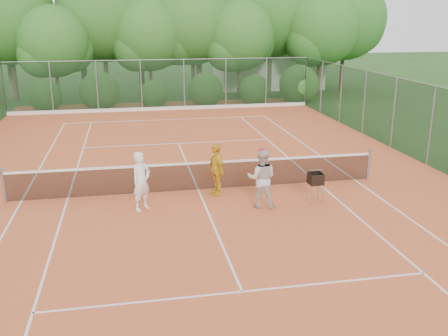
% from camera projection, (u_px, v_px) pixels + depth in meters
% --- Properties ---
extents(ground, '(120.00, 120.00, 0.00)m').
position_uv_depth(ground, '(198.00, 191.00, 16.28)').
color(ground, '#234719').
rests_on(ground, ground).
extents(clay_court, '(18.00, 36.00, 0.02)m').
position_uv_depth(clay_court, '(198.00, 190.00, 16.28)').
color(clay_court, '#D86131').
rests_on(clay_court, ground).
extents(club_building, '(8.00, 5.00, 3.00)m').
position_uv_depth(club_building, '(267.00, 68.00, 40.03)').
color(club_building, beige).
rests_on(club_building, ground).
extents(tennis_net, '(11.97, 0.10, 1.10)m').
position_uv_depth(tennis_net, '(198.00, 175.00, 16.13)').
color(tennis_net, gray).
rests_on(tennis_net, clay_court).
extents(player_white, '(0.75, 0.73, 1.74)m').
position_uv_depth(player_white, '(141.00, 181.00, 14.41)').
color(player_white, white).
rests_on(player_white, clay_court).
extents(player_center_grp, '(1.02, 0.90, 1.80)m').
position_uv_depth(player_center_grp, '(262.00, 178.00, 14.63)').
color(player_center_grp, beige).
rests_on(player_center_grp, clay_court).
extents(player_yellow, '(0.61, 1.04, 1.67)m').
position_uv_depth(player_yellow, '(216.00, 169.00, 15.68)').
color(player_yellow, yellow).
rests_on(player_yellow, clay_court).
extents(ball_hopper, '(0.40, 0.40, 0.93)m').
position_uv_depth(ball_hopper, '(316.00, 179.00, 15.02)').
color(ball_hopper, gray).
rests_on(ball_hopper, clay_court).
extents(stray_ball_a, '(0.07, 0.07, 0.07)m').
position_uv_depth(stray_ball_a, '(120.00, 119.00, 27.53)').
color(stray_ball_a, '#CCE234').
rests_on(stray_ball_a, clay_court).
extents(stray_ball_b, '(0.07, 0.07, 0.07)m').
position_uv_depth(stray_ball_b, '(195.00, 124.00, 26.29)').
color(stray_ball_b, '#B8C92E').
rests_on(stray_ball_b, clay_court).
extents(stray_ball_c, '(0.07, 0.07, 0.07)m').
position_uv_depth(stray_ball_c, '(169.00, 122.00, 26.57)').
color(stray_ball_c, yellow).
rests_on(stray_ball_c, clay_court).
extents(court_markings, '(11.03, 23.83, 0.01)m').
position_uv_depth(court_markings, '(198.00, 190.00, 16.28)').
color(court_markings, white).
rests_on(court_markings, clay_court).
extents(fence_back, '(18.07, 0.07, 3.00)m').
position_uv_depth(fence_back, '(163.00, 85.00, 29.94)').
color(fence_back, '#19381E').
rests_on(fence_back, clay_court).
extents(tropical_treeline, '(32.10, 8.49, 15.03)m').
position_uv_depth(tropical_treeline, '(176.00, 22.00, 34.06)').
color(tropical_treeline, brown).
rests_on(tropical_treeline, ground).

